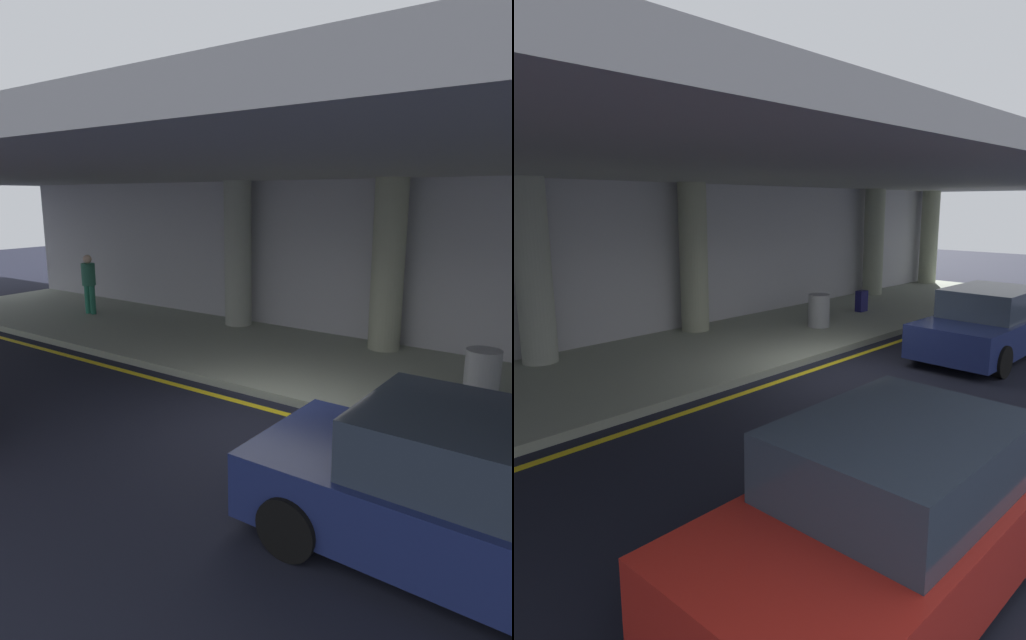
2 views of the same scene
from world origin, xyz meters
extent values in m
plane|color=black|center=(0.00, 0.00, 0.00)|extent=(60.00, 60.00, 0.00)
cube|color=gray|center=(0.00, 3.10, 0.07)|extent=(26.00, 4.20, 0.15)
cube|color=yellow|center=(0.00, 0.66, 0.00)|extent=(26.00, 0.14, 0.01)
cylinder|color=gray|center=(-4.00, 4.72, 1.97)|extent=(0.70, 0.70, 3.65)
cylinder|color=gray|center=(0.00, 4.72, 1.97)|extent=(0.70, 0.70, 3.65)
cube|color=#9A9A9B|center=(0.00, 2.60, 3.95)|extent=(28.00, 13.20, 0.30)
cube|color=#A8A8AF|center=(0.00, 5.35, 1.90)|extent=(26.00, 0.30, 3.80)
cube|color=navy|center=(3.20, -1.41, 0.55)|extent=(4.10, 1.80, 0.70)
cube|color=#2D3847|center=(3.30, -1.41, 1.20)|extent=(2.10, 1.60, 0.60)
cylinder|color=black|center=(1.85, -0.56, 0.32)|extent=(0.64, 0.22, 0.64)
cylinder|color=black|center=(1.85, -2.26, 0.32)|extent=(0.64, 0.22, 0.64)
cylinder|color=#25775B|center=(-8.35, 3.33, 0.56)|extent=(0.16, 0.16, 0.82)
cylinder|color=#226B51|center=(-8.13, 3.33, 0.56)|extent=(0.16, 0.16, 0.82)
cylinder|color=#2B6B52|center=(-8.24, 3.33, 1.28)|extent=(0.38, 0.38, 0.62)
sphere|color=beige|center=(-8.24, 3.33, 1.71)|extent=(0.24, 0.24, 0.24)
cylinder|color=gray|center=(2.47, 2.71, 0.57)|extent=(0.56, 0.56, 0.85)
camera|label=1|loc=(4.19, -6.15, 3.40)|focal=29.92mm
camera|label=2|loc=(-8.61, -6.10, 3.27)|focal=31.08mm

